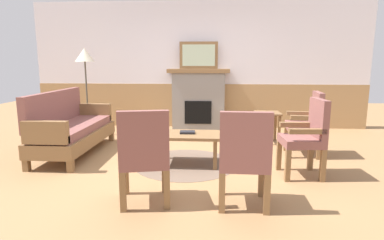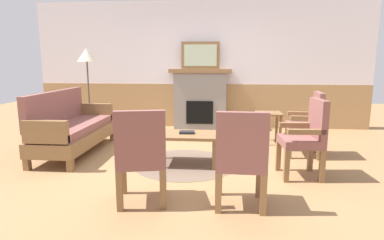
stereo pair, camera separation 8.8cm
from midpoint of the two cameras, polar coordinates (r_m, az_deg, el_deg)
name	(u,v)px [view 1 (the left image)]	position (r m, az deg, el deg)	size (l,w,h in m)	color
ground_plane	(190,162)	(4.64, -0.85, -7.47)	(14.00, 14.00, 0.00)	#997047
wall_back	(199,67)	(7.01, 0.93, 9.46)	(7.20, 0.14, 2.70)	white
fireplace	(199,98)	(6.81, 0.81, 3.88)	(1.30, 0.44, 1.28)	gray
framed_picture	(199,55)	(6.76, 0.83, 11.54)	(0.80, 0.04, 0.56)	brown
couch	(71,129)	(5.31, -21.29, -1.49)	(0.70, 1.80, 0.98)	brown
coffee_table	(185,137)	(4.45, -1.81, -3.13)	(0.96, 0.56, 0.44)	brown
round_rug	(185,164)	(4.55, -1.78, -7.82)	(1.44, 1.44, 0.01)	brown
book_on_table	(188,132)	(4.44, -1.38, -2.22)	(0.21, 0.14, 0.03)	black
armchair_near_fireplace	(307,134)	(4.19, 19.42, -2.40)	(0.51, 0.51, 0.98)	brown
armchair_by_window_left	(308,121)	(5.14, 19.63, -0.14)	(0.52, 0.52, 0.98)	brown
armchair_front_left	(144,153)	(3.20, -9.36, -5.83)	(0.57, 0.57, 0.98)	brown
armchair_front_center	(244,155)	(3.13, 8.57, -6.19)	(0.49, 0.49, 0.98)	brown
side_table	(267,119)	(5.76, 12.94, 0.23)	(0.44, 0.44, 0.55)	brown
floor_lamp_by_couch	(85,60)	(6.49, -19.05, 10.06)	(0.36, 0.36, 1.68)	#332D28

